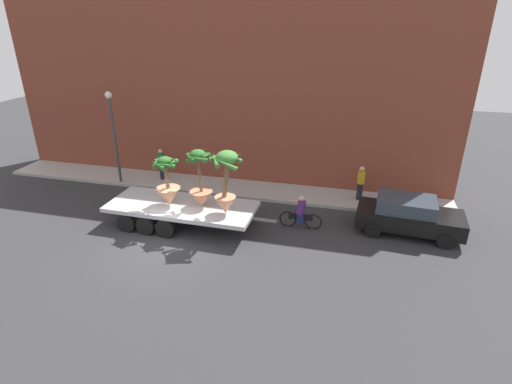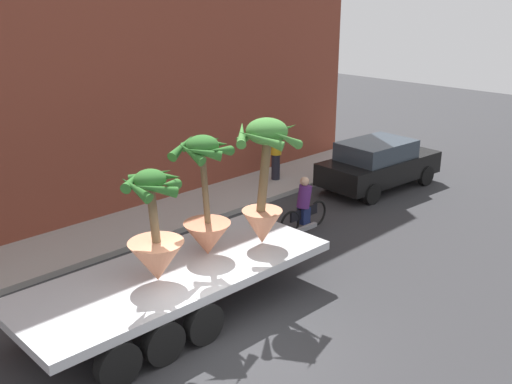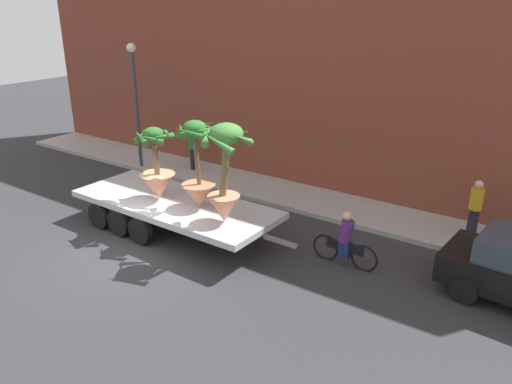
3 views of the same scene
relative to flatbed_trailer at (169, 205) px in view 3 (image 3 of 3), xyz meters
name	(u,v)px [view 3 (image 3 of 3)]	position (x,y,z in m)	size (l,w,h in m)	color
ground_plane	(130,254)	(0.21, -1.80, -0.78)	(60.00, 60.00, 0.00)	#2D2D30
sidewalk	(256,187)	(0.21, 4.30, -0.70)	(24.00, 2.20, 0.15)	#A39E99
building_facade	(283,47)	(0.21, 6.00, 4.13)	(24.00, 1.20, 9.82)	brown
flatbed_trailer	(169,205)	(0.00, 0.00, 0.00)	(7.41, 2.59, 0.98)	#B7BABF
potted_palm_rear	(198,173)	(1.13, 0.08, 1.23)	(1.23, 1.28, 2.51)	#C17251
potted_palm_middle	(157,173)	(-0.26, -0.14, 1.01)	(1.16, 1.23, 2.17)	tan
potted_palm_front	(225,171)	(2.41, -0.30, 1.63)	(1.43, 1.49, 2.70)	tan
cyclist	(345,241)	(5.27, 1.02, -0.11)	(1.84, 0.34, 1.54)	black
pedestrian_near_gate	(193,148)	(-2.88, 4.40, 0.26)	(0.36, 0.36, 1.71)	black
pedestrian_far_left	(475,208)	(7.68, 4.32, 0.26)	(0.36, 0.36, 1.71)	black
street_lamp	(135,90)	(-4.93, 3.50, 2.45)	(0.36, 0.36, 4.83)	#383D42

